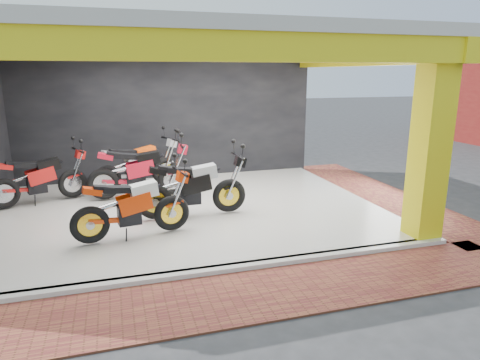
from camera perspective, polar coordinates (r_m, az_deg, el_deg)
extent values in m
plane|color=#2D2D30|center=(7.57, -3.97, -8.89)|extent=(80.00, 80.00, 0.00)
cube|color=white|center=(9.40, -6.68, -3.99)|extent=(8.00, 6.00, 0.10)
cube|color=beige|center=(8.96, -7.36, 18.14)|extent=(8.40, 6.40, 0.20)
cube|color=black|center=(12.06, -9.54, 8.20)|extent=(8.20, 0.20, 3.50)
cube|color=yellow|center=(8.10, 24.02, 4.34)|extent=(0.50, 0.50, 3.50)
cube|color=yellow|center=(6.01, -2.32, 17.38)|extent=(8.40, 0.30, 0.40)
cube|color=yellow|center=(10.39, 15.90, 15.51)|extent=(0.30, 6.40, 0.40)
cube|color=white|center=(6.65, -1.99, -11.81)|extent=(8.00, 0.20, 0.10)
cube|color=brown|center=(6.00, -0.03, -15.25)|extent=(9.00, 1.40, 0.03)
cube|color=brown|center=(11.22, 18.23, -1.79)|extent=(1.40, 7.00, 0.03)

